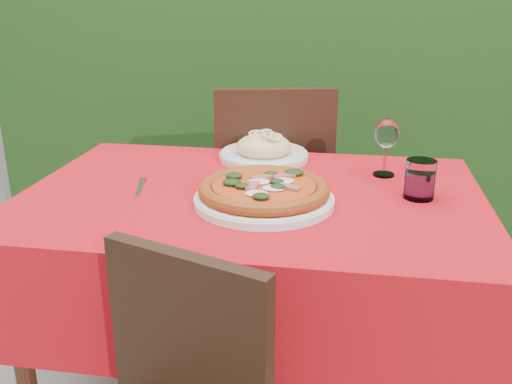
% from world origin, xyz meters
% --- Properties ---
extents(hedge, '(3.20, 0.55, 1.78)m').
position_xyz_m(hedge, '(0.00, 1.55, 0.92)').
color(hedge, black).
rests_on(hedge, ground).
extents(dining_table, '(1.26, 0.86, 0.75)m').
position_xyz_m(dining_table, '(0.00, 0.00, 0.60)').
color(dining_table, '#412215').
rests_on(dining_table, ground).
extents(chair_far, '(0.51, 0.51, 0.95)m').
position_xyz_m(chair_far, '(-0.03, 0.60, 0.55)').
color(chair_far, black).
rests_on(chair_far, ground).
extents(pizza_plate, '(0.41, 0.41, 0.07)m').
position_xyz_m(pizza_plate, '(0.05, -0.08, 0.78)').
color(pizza_plate, white).
rests_on(pizza_plate, dining_table).
extents(pasta_plate, '(0.29, 0.29, 0.08)m').
position_xyz_m(pasta_plate, '(-0.02, 0.32, 0.78)').
color(pasta_plate, silver).
rests_on(pasta_plate, dining_table).
extents(water_glass, '(0.08, 0.08, 0.11)m').
position_xyz_m(water_glass, '(0.45, 0.03, 0.80)').
color(water_glass, silver).
rests_on(water_glass, dining_table).
extents(wine_glass, '(0.07, 0.07, 0.17)m').
position_xyz_m(wine_glass, '(0.37, 0.21, 0.87)').
color(wine_glass, silver).
rests_on(wine_glass, dining_table).
extents(fork, '(0.06, 0.18, 0.00)m').
position_xyz_m(fork, '(-0.31, -0.03, 0.75)').
color(fork, silver).
rests_on(fork, dining_table).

